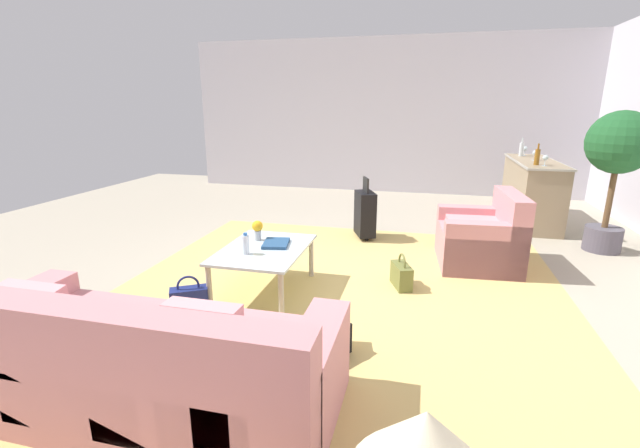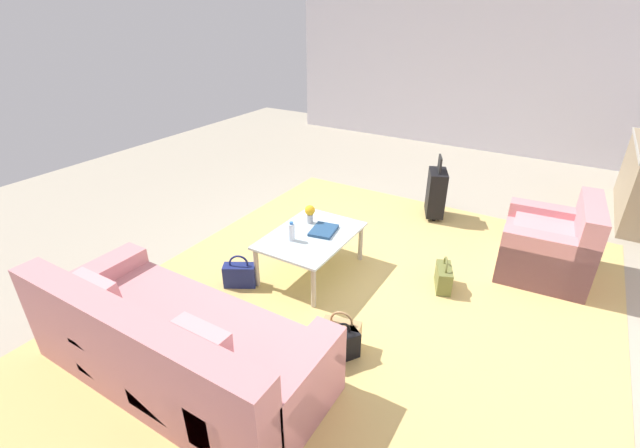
# 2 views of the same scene
# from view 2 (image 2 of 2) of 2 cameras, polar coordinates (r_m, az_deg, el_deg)

# --- Properties ---
(ground_plane) EXTENTS (12.00, 12.00, 0.00)m
(ground_plane) POSITION_cam_2_polar(r_m,az_deg,el_deg) (4.75, 6.58, -5.76)
(ground_plane) COLOR #A89E89
(wall_left) EXTENTS (0.12, 8.00, 3.10)m
(wall_left) POSITION_cam_2_polar(r_m,az_deg,el_deg) (8.93, 21.91, 18.83)
(wall_left) COLOR silver
(wall_left) RESTS_ON ground
(area_rug) EXTENTS (5.20, 4.40, 0.01)m
(area_rug) POSITION_cam_2_polar(r_m,az_deg,el_deg) (4.23, 5.56, -10.28)
(area_rug) COLOR tan
(area_rug) RESTS_ON ground
(couch) EXTENTS (0.99, 2.31, 0.84)m
(couch) POSITION_cam_2_polar(r_m,az_deg,el_deg) (3.48, -19.30, -15.62)
(couch) COLOR #C67F84
(couch) RESTS_ON ground
(armchair) EXTENTS (1.02, 0.91, 0.85)m
(armchair) POSITION_cam_2_polar(r_m,az_deg,el_deg) (5.10, 28.54, -2.81)
(armchair) COLOR #C67F84
(armchair) RESTS_ON ground
(coffee_table) EXTENTS (1.09, 0.77, 0.46)m
(coffee_table) POSITION_cam_2_polar(r_m,az_deg,el_deg) (4.43, -1.21, -1.99)
(coffee_table) COLOR silver
(coffee_table) RESTS_ON ground
(water_bottle) EXTENTS (0.06, 0.06, 0.20)m
(water_bottle) POSITION_cam_2_polar(r_m,az_deg,el_deg) (4.27, -3.80, -1.05)
(water_bottle) COLOR silver
(water_bottle) RESTS_ON coffee_table
(coffee_table_book) EXTENTS (0.35, 0.29, 0.03)m
(coffee_table_book) POSITION_cam_2_polar(r_m,az_deg,el_deg) (4.45, 0.47, -0.85)
(coffee_table_book) COLOR navy
(coffee_table_book) RESTS_ON coffee_table
(flower_vase) EXTENTS (0.11, 0.11, 0.21)m
(flower_vase) POSITION_cam_2_polar(r_m,az_deg,el_deg) (4.59, -1.36, 1.54)
(flower_vase) COLOR #B2B7BC
(flower_vase) RESTS_ON coffee_table
(suitcase_black) EXTENTS (0.45, 0.36, 0.85)m
(suitcase_black) POSITION_cam_2_polar(r_m,az_deg,el_deg) (5.87, 15.22, 4.11)
(suitcase_black) COLOR black
(suitcase_black) RESTS_ON ground
(handbag_tan) EXTENTS (0.21, 0.34, 0.36)m
(handbag_tan) POSITION_cam_2_polar(r_m,az_deg,el_deg) (3.68, 2.84, -14.37)
(handbag_tan) COLOR tan
(handbag_tan) RESTS_ON ground
(handbag_navy) EXTENTS (0.28, 0.35, 0.36)m
(handbag_navy) POSITION_cam_2_polar(r_m,az_deg,el_deg) (4.44, -10.66, -6.66)
(handbag_navy) COLOR navy
(handbag_navy) RESTS_ON ground
(handbag_black) EXTENTS (0.34, 0.29, 0.36)m
(handbag_black) POSITION_cam_2_polar(r_m,az_deg,el_deg) (3.57, 2.59, -15.93)
(handbag_black) COLOR black
(handbag_black) RESTS_ON ground
(handbag_olive) EXTENTS (0.35, 0.25, 0.36)m
(handbag_olive) POSITION_cam_2_polar(r_m,az_deg,el_deg) (4.50, 16.14, -6.82)
(handbag_olive) COLOR olive
(handbag_olive) RESTS_ON ground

